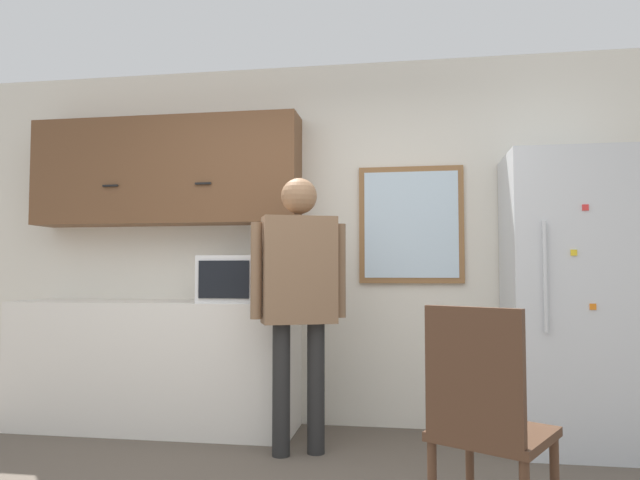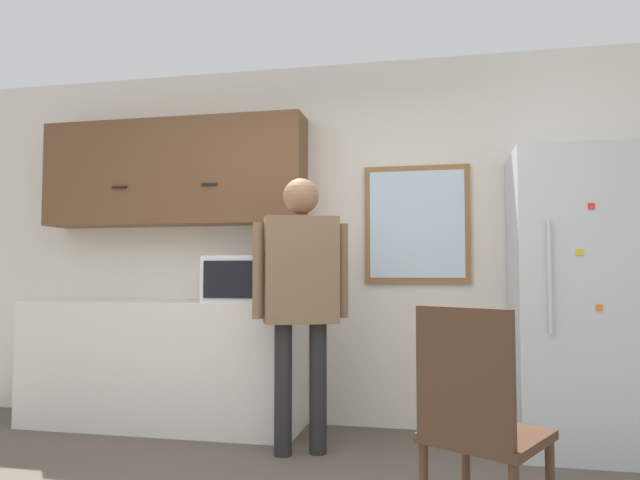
{
  "view_description": "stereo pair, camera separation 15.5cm",
  "coord_description": "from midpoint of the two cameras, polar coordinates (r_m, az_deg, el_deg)",
  "views": [
    {
      "loc": [
        0.65,
        -2.16,
        1.13
      ],
      "look_at": [
        0.14,
        1.13,
        1.32
      ],
      "focal_mm": 32.0,
      "sensor_mm": 36.0,
      "label": 1
    },
    {
      "loc": [
        0.8,
        -2.13,
        1.13
      ],
      "look_at": [
        0.14,
        1.13,
        1.32
      ],
      "focal_mm": 32.0,
      "sensor_mm": 36.0,
      "label": 2
    }
  ],
  "objects": [
    {
      "name": "person",
      "position": [
        3.59,
        -0.69,
        -4.35
      ],
      "size": [
        0.57,
        0.37,
        1.72
      ],
      "rotation": [
        0.0,
        0.0,
        0.37
      ],
      "color": "black",
      "rests_on": "ground_plane"
    },
    {
      "name": "counter",
      "position": [
        4.41,
        -14.45,
        -11.85
      ],
      "size": [
        2.06,
        0.56,
        0.91
      ],
      "color": "silver",
      "rests_on": "ground_plane"
    },
    {
      "name": "refrigerator",
      "position": [
        4.0,
        25.11,
        -5.47
      ],
      "size": [
        0.75,
        0.65,
        1.9
      ],
      "color": "silver",
      "rests_on": "ground_plane"
    },
    {
      "name": "microwave",
      "position": [
        4.08,
        -6.51,
        -3.89
      ],
      "size": [
        0.5,
        0.41,
        0.33
      ],
      "color": "white",
      "rests_on": "counter"
    },
    {
      "name": "chair",
      "position": [
        2.58,
        17.14,
        -16.52
      ],
      "size": [
        0.61,
        0.61,
        0.99
      ],
      "rotation": [
        0.0,
        0.0,
        2.63
      ],
      "color": "#472D1E",
      "rests_on": "ground_plane"
    },
    {
      "name": "back_wall",
      "position": [
        4.3,
        1.78,
        -0.23
      ],
      "size": [
        6.0,
        0.06,
        2.7
      ],
      "color": "silver",
      "rests_on": "ground_plane"
    },
    {
      "name": "window",
      "position": [
        4.2,
        10.7,
        1.55
      ],
      "size": [
        0.76,
        0.05,
        0.85
      ],
      "color": "olive"
    },
    {
      "name": "upper_cabinets",
      "position": [
        4.54,
        -13.49,
        6.52
      ],
      "size": [
        2.06,
        0.32,
        0.8
      ],
      "color": "brown"
    }
  ]
}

